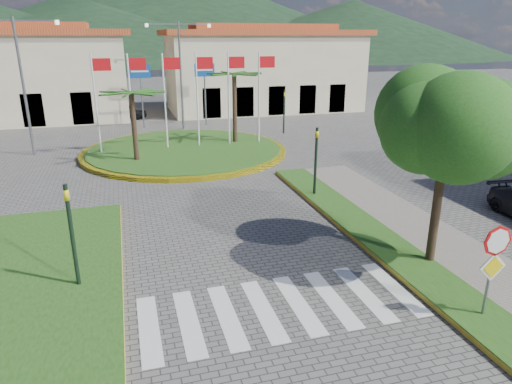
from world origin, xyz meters
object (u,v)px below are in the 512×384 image
object	(u,v)px
stop_sign	(494,258)
white_van	(10,115)
deciduous_tree	(451,102)
roundabout_island	(185,150)
car_dark_a	(126,112)
car_dark_b	(216,109)

from	to	relation	value
stop_sign	white_van	size ratio (longest dim) A/B	0.61
stop_sign	deciduous_tree	bearing A→B (deg)	78.82
roundabout_island	stop_sign	bearing A→B (deg)	-76.27
white_van	car_dark_a	distance (m)	9.51
stop_sign	white_van	world-z (taller)	stop_sign
roundabout_island	stop_sign	world-z (taller)	roundabout_island
stop_sign	deciduous_tree	world-z (taller)	deciduous_tree
deciduous_tree	car_dark_b	world-z (taller)	deciduous_tree
car_dark_a	car_dark_b	distance (m)	8.13
roundabout_island	car_dark_a	size ratio (longest dim) A/B	3.47
roundabout_island	deciduous_tree	xyz separation A→B (m)	(5.50, -17.00, 5.00)
white_van	car_dark_b	size ratio (longest dim) A/B	1.32
deciduous_tree	white_van	xyz separation A→B (m)	(-18.25, 31.96, -4.57)
stop_sign	car_dark_b	distance (m)	33.90
roundabout_island	car_dark_b	bearing A→B (deg)	70.78
roundabout_island	car_dark_b	size ratio (longest dim) A/B	3.87
deciduous_tree	white_van	world-z (taller)	deciduous_tree
car_dark_a	roundabout_island	bearing A→B (deg)	-151.24
roundabout_island	white_van	size ratio (longest dim) A/B	2.92
deciduous_tree	white_van	distance (m)	37.09
stop_sign	white_van	distance (m)	39.21
stop_sign	roundabout_island	bearing A→B (deg)	103.73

